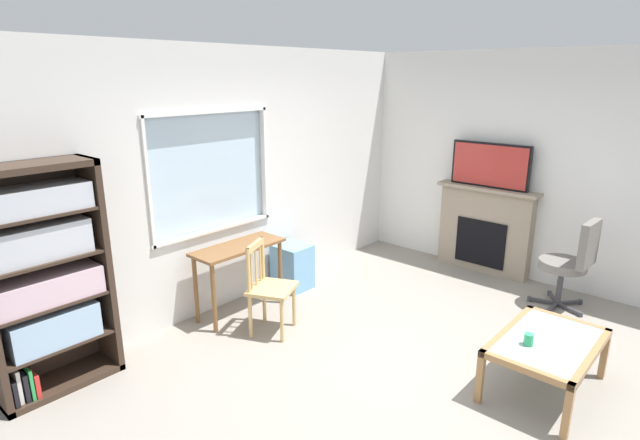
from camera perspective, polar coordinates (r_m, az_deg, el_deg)
The scene contains 12 objects.
ground at distance 4.52m, azimuth 10.30°, elevation -16.61°, with size 6.35×5.56×0.02m, color gray.
wall_back_with_window at distance 5.45m, azimuth -9.66°, elevation 4.59°, with size 5.35×0.15×2.71m.
wall_right at distance 6.42m, azimuth 23.90°, elevation 5.27°, with size 0.12×4.76×2.71m, color silver.
bookshelf at distance 4.39m, azimuth -28.94°, elevation -5.61°, with size 0.90×0.38×1.81m.
desk_under_window at distance 5.22m, azimuth -9.20°, elevation -4.29°, with size 0.98×0.39×0.74m.
wooden_chair at distance 4.87m, azimuth -5.86°, elevation -7.55°, with size 0.55×0.54×0.90m.
plastic_drawer_unit at distance 5.90m, azimuth -3.15°, elevation -5.27°, with size 0.35×0.40×0.52m, color #72ADDB.
fireplace at distance 6.64m, azimuth 18.16°, elevation -0.98°, with size 0.26×1.25×1.09m.
tv at distance 6.45m, azimuth 18.73°, elevation 5.91°, with size 0.06×0.97×0.54m.
office_chair at distance 5.88m, azimuth 26.70°, elevation -4.08°, with size 0.56×0.58×1.00m.
coffee_table at distance 4.40m, azimuth 24.38°, elevation -12.95°, with size 1.03×0.67×0.44m.
sippy_cup at distance 4.22m, azimuth 22.59°, elevation -12.39°, with size 0.07×0.07×0.09m, color #33B770.
Camera 1 is at (-3.30, -1.90, 2.42)m, focal length 28.21 mm.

